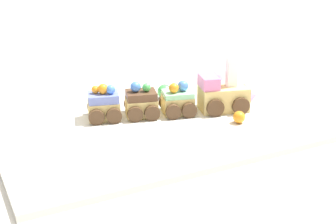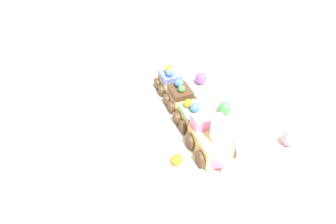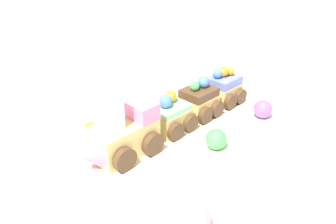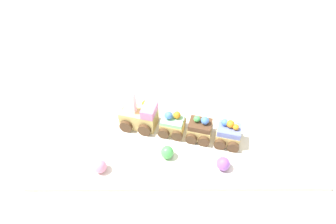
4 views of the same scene
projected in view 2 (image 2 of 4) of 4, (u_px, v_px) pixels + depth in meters
The scene contains 10 objects.
ground_plane at pixel (180, 130), 0.74m from camera, with size 10.00×10.00×0.00m, color beige.
display_board at pixel (180, 128), 0.73m from camera, with size 0.67×0.40×0.01m, color white.
cake_train_locomotive at pixel (212, 144), 0.64m from camera, with size 0.13×0.09×0.11m.
cake_car_mint at pixel (192, 116), 0.72m from camera, with size 0.08×0.08×0.07m.
cake_car_chocolate at pixel (180, 97), 0.77m from camera, with size 0.08×0.08×0.07m.
cake_car_blueberry at pixel (170, 81), 0.82m from camera, with size 0.08×0.08×0.07m.
gumball_green at pixel (225, 108), 0.75m from camera, with size 0.03×0.03×0.03m, color #4CBC56.
gumball_purple at pixel (201, 78), 0.85m from camera, with size 0.03×0.03×0.03m, color #9956C6.
gumball_orange at pixel (177, 160), 0.64m from camera, with size 0.02×0.02×0.02m, color orange.
gumball_pink at pixel (290, 139), 0.68m from camera, with size 0.03×0.03×0.03m, color pink.
Camera 2 is at (0.43, -0.33, 0.50)m, focal length 35.00 mm.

